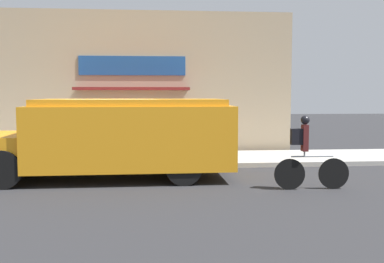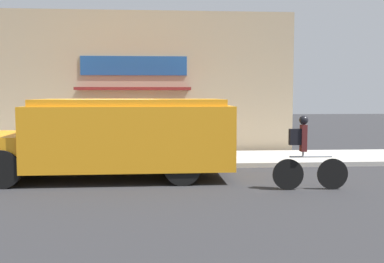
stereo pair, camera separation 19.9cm
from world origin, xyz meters
name	(u,v)px [view 1 (the left image)]	position (x,y,z in m)	size (l,w,h in m)	color
ground_plane	(114,170)	(0.00, 0.00, 0.00)	(70.00, 70.00, 0.00)	#2B2B2D
sidewalk	(117,160)	(0.00, 1.45, 0.07)	(28.00, 2.91, 0.14)	#ADAAA3
storefront	(121,83)	(0.02, 3.25, 2.55)	(12.38, 1.05, 5.10)	tan
school_bus	(114,137)	(0.13, -1.36, 1.08)	(6.73, 2.87, 2.04)	orange
cyclist	(307,155)	(4.60, -3.10, 0.79)	(1.73, 0.20, 1.69)	black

